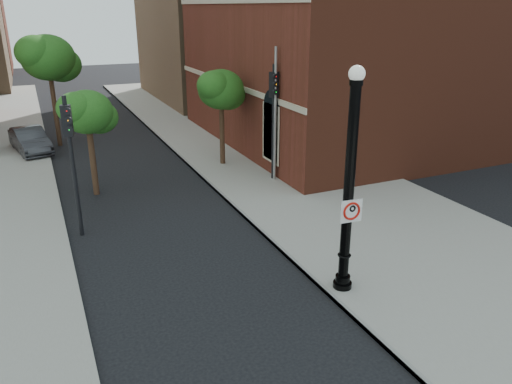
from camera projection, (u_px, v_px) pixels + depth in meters
name	position (u px, v px, depth m)	size (l,w,h in m)	color
ground	(249.00, 302.00, 13.03)	(120.00, 120.00, 0.00)	black
sidewalk_right	(281.00, 166.00, 23.86)	(8.00, 60.00, 0.12)	gray
curb_edge	(203.00, 177.00, 22.34)	(0.10, 60.00, 0.14)	gray
brick_wall_building	(405.00, 24.00, 28.95)	(22.30, 16.30, 12.50)	maroon
bg_building_tan_b	(281.00, 9.00, 42.37)	(22.00, 14.00, 14.00)	#8B6C4C
lamppost	(348.00, 196.00, 12.57)	(0.51, 0.51, 5.98)	black
no_parking_sign	(351.00, 211.00, 12.57)	(0.61, 0.09, 0.61)	white
parked_car	(30.00, 140.00, 26.07)	(1.40, 4.02, 1.33)	#2C2C31
traffic_signal_left	(70.00, 144.00, 15.73)	(0.35, 0.41, 4.69)	black
traffic_signal_right	(274.00, 104.00, 20.90)	(0.38, 0.44, 5.04)	black
utility_pole	(275.00, 117.00, 20.97)	(0.11, 0.11, 5.74)	#999999
street_tree_a	(88.00, 113.00, 19.38)	(2.36, 2.13, 4.25)	#382616
street_tree_b	(49.00, 59.00, 26.09)	(3.29, 2.97, 5.92)	#382616
street_tree_c	(221.00, 91.00, 22.98)	(2.54, 2.29, 4.57)	#382616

